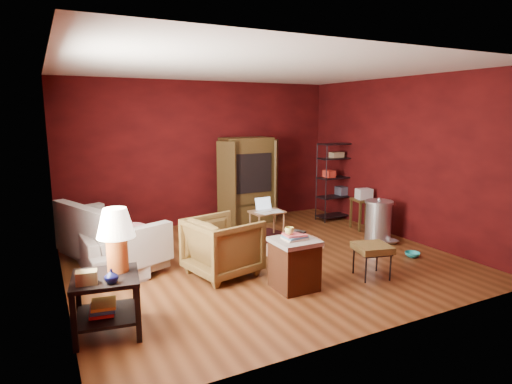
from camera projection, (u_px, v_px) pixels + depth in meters
room at (260, 167)px, 6.22m from camera, size 5.54×5.04×2.84m
sofa at (106, 241)px, 6.17m from camera, size 0.67×1.88×0.72m
armchair at (223, 244)px, 5.80m from camera, size 0.96×1.00×0.87m
pet_bowl_steel at (390, 236)px, 7.24m from camera, size 0.27×0.11×0.26m
pet_bowl_turquoise at (413, 250)px, 6.57m from camera, size 0.23×0.07×0.23m
vase at (111, 276)px, 4.03m from camera, size 0.17×0.17×0.13m
mug at (289, 230)px, 5.24m from camera, size 0.13×0.11×0.11m
side_table at (111, 259)px, 4.26m from camera, size 0.72×0.72×1.25m
sofa_cushions at (107, 238)px, 6.17m from camera, size 1.42×2.10×0.82m
hamper at (294, 263)px, 5.35m from camera, size 0.52×0.52×0.74m
footstool at (372, 249)px, 5.71m from camera, size 0.53×0.53×0.45m
rug_round at (282, 243)px, 7.27m from camera, size 1.49×1.49×0.01m
rug_oriental at (261, 237)px, 7.60m from camera, size 1.20×0.95×0.01m
laptop_desk at (267, 214)px, 7.51m from camera, size 0.59×0.47×0.71m
tv_armoire at (247, 179)px, 8.52m from camera, size 1.35×0.70×1.71m
wire_shelving at (336, 178)px, 8.78m from camera, size 0.78×0.36×1.59m
small_stand at (364, 199)px, 8.09m from camera, size 0.45×0.45×0.78m
trash_can at (378, 220)px, 7.40m from camera, size 0.63×0.63×0.75m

